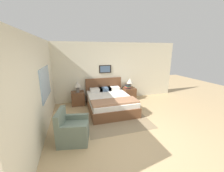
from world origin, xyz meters
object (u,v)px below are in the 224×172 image
table_lamp_near_window (77,85)px  nightstand_near_window (78,98)px  table_lamp_by_door (130,81)px  nightstand_by_door (129,94)px  armchair (72,130)px  bed (110,102)px

table_lamp_near_window → nightstand_near_window: bearing=118.0°
table_lamp_near_window → table_lamp_by_door: size_ratio=1.00×
nightstand_near_window → table_lamp_near_window: table_lamp_near_window is taller
nightstand_near_window → nightstand_by_door: (2.35, 0.00, 0.00)m
armchair → table_lamp_near_window: bearing=-175.8°
bed → table_lamp_by_door: bearing=32.9°
bed → table_lamp_by_door: (1.19, 0.77, 0.58)m
armchair → table_lamp_near_window: size_ratio=1.80×
bed → armchair: 2.19m
nightstand_near_window → table_lamp_by_door: table_lamp_by_door is taller
bed → nightstand_near_window: bearing=146.1°
nightstand_by_door → table_lamp_by_door: bearing=-61.4°
nightstand_near_window → nightstand_by_door: size_ratio=1.00×
armchair → nightstand_near_window: bearing=-175.5°
table_lamp_near_window → table_lamp_by_door: same height
bed → table_lamp_near_window: bed is taller
bed → armchair: bed is taller
armchair → bed: bearing=149.7°
nightstand_by_door → table_lamp_near_window: bearing=-179.5°
nightstand_by_door → table_lamp_by_door: (0.01, -0.02, 0.60)m
nightstand_by_door → table_lamp_by_door: table_lamp_by_door is taller
table_lamp_by_door → bed: bearing=-147.1°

